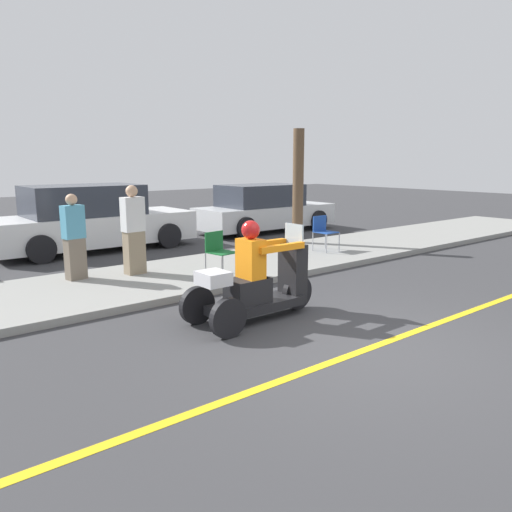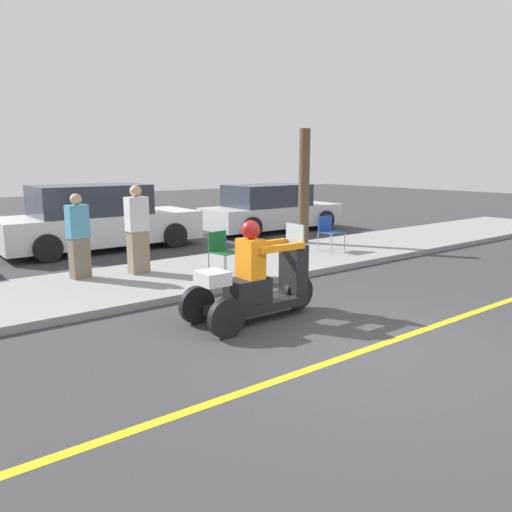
# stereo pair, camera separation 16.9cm
# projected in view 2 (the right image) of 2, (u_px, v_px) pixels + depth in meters

# --- Properties ---
(ground_plane) EXTENTS (60.00, 60.00, 0.00)m
(ground_plane) POSITION_uv_depth(u_px,v_px,m) (366.00, 350.00, 6.01)
(ground_plane) COLOR #38383A
(lane_stripe) EXTENTS (24.00, 0.12, 0.01)m
(lane_stripe) POSITION_uv_depth(u_px,v_px,m) (347.00, 356.00, 5.80)
(lane_stripe) COLOR gold
(lane_stripe) RESTS_ON ground
(sidewalk_strip) EXTENTS (28.00, 2.80, 0.12)m
(sidewalk_strip) POSITION_uv_depth(u_px,v_px,m) (180.00, 276.00, 9.58)
(sidewalk_strip) COLOR gray
(sidewalk_strip) RESTS_ON ground
(motorcycle_trike) EXTENTS (2.10, 0.84, 1.44)m
(motorcycle_trike) POSITION_uv_depth(u_px,v_px,m) (257.00, 285.00, 7.07)
(motorcycle_trike) COLOR black
(motorcycle_trike) RESTS_ON ground
(spectator_near_curb) EXTENTS (0.41, 0.26, 1.67)m
(spectator_near_curb) POSITION_uv_depth(u_px,v_px,m) (137.00, 231.00, 9.42)
(spectator_near_curb) COLOR gray
(spectator_near_curb) RESTS_ON sidewalk_strip
(spectator_with_child) EXTENTS (0.40, 0.27, 1.55)m
(spectator_with_child) POSITION_uv_depth(u_px,v_px,m) (78.00, 238.00, 9.01)
(spectator_with_child) COLOR #726656
(spectator_with_child) RESTS_ON sidewalk_strip
(folding_chair_curbside) EXTENTS (0.52, 0.52, 0.82)m
(folding_chair_curbside) POSITION_uv_depth(u_px,v_px,m) (222.00, 249.00, 9.28)
(folding_chair_curbside) COLOR #A5A8AD
(folding_chair_curbside) RESTS_ON sidewalk_strip
(folding_chair_set_back) EXTENTS (0.47, 0.47, 0.82)m
(folding_chair_set_back) POSITION_uv_depth(u_px,v_px,m) (329.00, 230.00, 11.82)
(folding_chair_set_back) COLOR #A5A8AD
(folding_chair_set_back) RESTS_ON sidewalk_strip
(parked_car_lot_right) EXTENTS (4.89, 2.08, 1.64)m
(parked_car_lot_right) POSITION_uv_depth(u_px,v_px,m) (98.00, 219.00, 12.63)
(parked_car_lot_right) COLOR silver
(parked_car_lot_right) RESTS_ON ground
(parked_car_lot_far) EXTENTS (4.61, 1.93, 1.49)m
(parked_car_lot_far) POSITION_uv_depth(u_px,v_px,m) (271.00, 209.00, 15.83)
(parked_car_lot_far) COLOR silver
(parked_car_lot_far) RESTS_ON ground
(tree_trunk) EXTENTS (0.28, 0.28, 2.91)m
(tree_trunk) POSITION_uv_depth(u_px,v_px,m) (304.00, 187.00, 12.78)
(tree_trunk) COLOR brown
(tree_trunk) RESTS_ON sidewalk_strip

